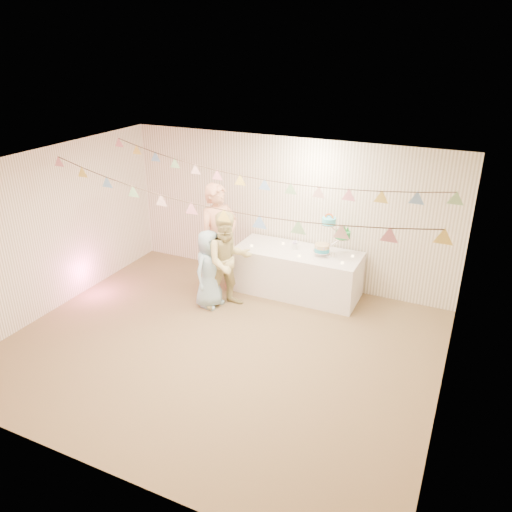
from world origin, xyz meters
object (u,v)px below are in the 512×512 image
at_px(table, 297,272).
at_px(person_adult_b, 228,261).
at_px(cake_stand, 331,239).
at_px(person_adult_a, 219,240).
at_px(person_child, 209,269).

height_order(table, person_adult_b, person_adult_b).
distance_m(cake_stand, person_adult_a, 1.87).
relative_size(person_adult_a, person_child, 1.48).
xyz_separation_m(person_adult_a, person_adult_b, (0.36, -0.36, -0.16)).
distance_m(table, person_adult_b, 1.31).
height_order(table, cake_stand, cake_stand).
relative_size(cake_stand, person_adult_a, 0.35).
xyz_separation_m(table, cake_stand, (0.55, 0.05, 0.69)).
height_order(person_adult_b, person_child, person_adult_b).
height_order(cake_stand, person_child, cake_stand).
bearing_deg(person_adult_a, cake_stand, -42.63).
distance_m(table, cake_stand, 0.88).
bearing_deg(person_adult_b, table, -2.18).
relative_size(table, person_adult_a, 1.08).
bearing_deg(person_child, cake_stand, -48.22).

